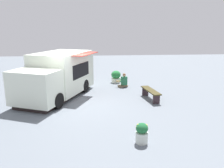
# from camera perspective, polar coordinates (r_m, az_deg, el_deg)

# --- Properties ---
(ground_plane) EXTENTS (40.00, 40.00, 0.00)m
(ground_plane) POSITION_cam_1_polar(r_m,az_deg,el_deg) (11.32, -8.92, -4.66)
(ground_plane) COLOR slate
(food_truck) EXTENTS (5.42, 4.20, 2.31)m
(food_truck) POSITION_cam_1_polar(r_m,az_deg,el_deg) (12.29, -13.63, 1.90)
(food_truck) COLOR silver
(food_truck) RESTS_ON ground_plane
(person_customer) EXTENTS (0.53, 0.80, 0.86)m
(person_customer) POSITION_cam_1_polar(r_m,az_deg,el_deg) (14.10, 2.95, 0.56)
(person_customer) COLOR #706349
(person_customer) RESTS_ON ground_plane
(planter_flowering_near) EXTENTS (0.42, 0.42, 0.67)m
(planter_flowering_near) POSITION_cam_1_polar(r_m,az_deg,el_deg) (7.37, 7.55, -12.18)
(planter_flowering_near) COLOR silver
(planter_flowering_near) RESTS_ON ground_plane
(planter_flowering_far) EXTENTS (0.63, 0.63, 0.80)m
(planter_flowering_far) POSITION_cam_1_polar(r_m,az_deg,el_deg) (15.26, 1.01, 1.90)
(planter_flowering_far) COLOR beige
(planter_flowering_far) RESTS_ON ground_plane
(plaza_bench) EXTENTS (1.82, 0.66, 0.51)m
(plaza_bench) POSITION_cam_1_polar(r_m,az_deg,el_deg) (11.75, 9.74, -2.04)
(plaza_bench) COLOR #453D1F
(plaza_bench) RESTS_ON ground_plane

